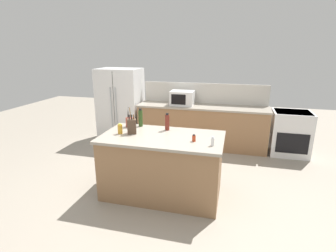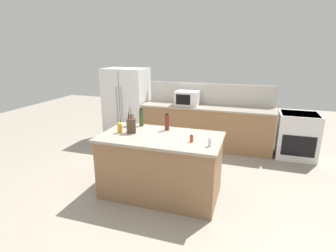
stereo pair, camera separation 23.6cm
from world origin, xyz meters
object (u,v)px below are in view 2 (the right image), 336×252
Objects in this scene: olive_oil_bottle at (141,117)px; vinegar_bottle at (167,122)px; refrigerator at (127,104)px; microwave at (187,98)px; range_oven at (297,135)px; utensil_crock at (130,121)px; knife_block at (131,126)px; spice_jar_paprika at (191,139)px; salt_shaker at (209,142)px; honey_jar at (120,128)px.

olive_oil_bottle is 0.48m from vinegar_bottle.
olive_oil_bottle is at bearing -57.08° from refrigerator.
microwave is 1.84m from olive_oil_bottle.
utensil_crock reaches higher than range_oven.
range_oven is 3.42m from utensil_crock.
knife_block is 2.94× the size of spice_jar_paprika.
spice_jar_paprika is (0.95, -0.11, -0.07)m from knife_block.
microwave is 1.72× the size of olive_oil_bottle.
knife_block is 1.23m from salt_shaker.
utensil_crock is 2.07× the size of honey_jar.
knife_block is at bearing 16.56° from honey_jar.
honey_jar is (-0.63, -0.35, -0.05)m from vinegar_bottle.
microwave is 1.90× the size of vinegar_bottle.
knife_block is 1.88× the size of honey_jar.
honey_jar reaches higher than spice_jar_paprika.
salt_shaker is at bearing -26.22° from olive_oil_bottle.
range_oven is at bearing 38.86° from honey_jar.
honey_jar is at bearing -102.11° from microwave.
microwave is (-2.31, 0.00, 0.63)m from range_oven.
range_oven is at bearing 59.60° from salt_shaker.
knife_block reaches higher than range_oven.
olive_oil_bottle is at bearing 152.47° from spice_jar_paprika.
knife_block is 1.07× the size of vinegar_bottle.
salt_shaker is at bearing -45.44° from refrigerator.
vinegar_bottle is at bearing 145.68° from salt_shaker.
vinegar_bottle is (1.67, -1.95, 0.21)m from refrigerator.
olive_oil_bottle reaches higher than knife_block.
olive_oil_bottle is (1.20, -1.86, 0.23)m from refrigerator.
refrigerator is 3.20m from spice_jar_paprika.
range_oven is 2.94m from vinegar_bottle.
range_oven is 3.25m from olive_oil_bottle.
olive_oil_bottle is 1.93× the size of honey_jar.
microwave reaches higher than honey_jar.
spice_jar_paprika is at bearing -27.50° from knife_block.
refrigerator is 5.34× the size of utensil_crock.
utensil_crock is (-0.17, 0.32, -0.03)m from knife_block.
microwave is 3.32× the size of honey_jar.
olive_oil_bottle is (0.17, 0.07, 0.06)m from utensil_crock.
vinegar_bottle is (-0.49, 0.41, 0.08)m from spice_jar_paprika.
microwave is at bearing 75.37° from utensil_crock.
refrigerator reaches higher than salt_shaker.
salt_shaker is at bearing -34.32° from vinegar_bottle.
olive_oil_bottle is (-0.32, -1.81, -0.02)m from microwave.
microwave reaches higher than vinegar_bottle.
refrigerator is 3.45m from salt_shaker.
vinegar_bottle is (0.47, 0.30, 0.01)m from knife_block.
microwave is 4.30× the size of salt_shaker.
range_oven is 3.63m from honey_jar.
salt_shaker is at bearing -69.56° from microwave.
refrigerator is 6.33× the size of vinegar_bottle.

